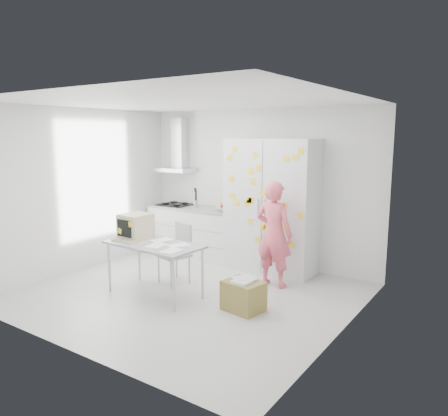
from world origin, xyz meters
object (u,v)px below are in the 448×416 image
Objects in this scene: desk at (142,234)px; cardboard_box at (243,295)px; person at (274,234)px; chair at (178,250)px.

desk reaches higher than cardboard_box.
cardboard_box is at bearing 9.09° from desk.
cardboard_box is at bearing 97.87° from person.
desk reaches higher than chair.
desk is (-1.49, -1.25, 0.05)m from person.
cardboard_box is at bearing -0.28° from chair.
desk is at bearing 40.94° from person.
person is 1.12× the size of desk.
person reaches higher than chair.
person is at bearing 42.78° from desk.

